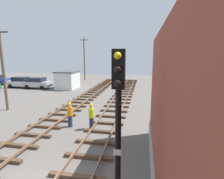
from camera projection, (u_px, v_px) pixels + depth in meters
signal_mast at (118, 118)px, 5.10m from camera, size 0.36×0.40×5.30m
control_hut at (68, 80)px, 27.71m from camera, size 3.00×3.80×2.76m
parked_car_silver at (37, 83)px, 27.84m from camera, size 4.20×2.04×1.76m
parked_car_white at (21, 82)px, 28.63m from camera, size 4.20×2.04×1.76m
utility_pole_near at (3, 68)px, 16.14m from camera, size 1.80×0.24×7.58m
utility_pole_far at (84, 59)px, 36.88m from camera, size 1.80×0.24×8.72m
track_worker_foreground at (91, 116)px, 12.35m from camera, size 0.40×0.40×1.87m
track_worker_distant at (70, 115)px, 12.71m from camera, size 0.40×0.40×1.87m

